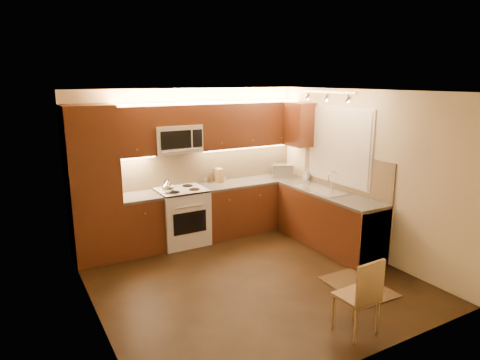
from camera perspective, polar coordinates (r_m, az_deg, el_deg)
floor at (r=5.94m, az=1.40°, el=-13.07°), size 4.00×4.00×0.01m
ceiling at (r=5.32m, az=1.56°, el=11.80°), size 4.00×4.00×0.01m
wall_back at (r=7.24m, az=-6.72°, el=2.17°), size 4.00×0.01×2.50m
wall_front at (r=4.00m, az=16.54°, el=-7.61°), size 4.00×0.01×2.50m
wall_left at (r=4.82m, az=-19.40°, el=-4.24°), size 0.01×4.00×2.50m
wall_right at (r=6.73m, az=16.23°, el=0.86°), size 0.01×4.00×2.50m
pantry at (r=6.52m, az=-19.09°, el=-0.63°), size 0.70×0.60×2.30m
base_cab_back_left at (r=6.86m, az=-13.20°, el=-5.82°), size 0.62×0.60×0.86m
counter_back_left at (r=6.73m, az=-13.40°, el=-2.20°), size 0.62×0.60×0.04m
base_cab_back_right at (r=7.64m, az=1.54°, el=-3.48°), size 1.92×0.60×0.86m
counter_back_right at (r=7.52m, az=1.56°, el=-0.20°), size 1.92×0.60×0.04m
base_cab_right at (r=7.02m, az=11.74°, el=-5.32°), size 0.60×2.00×0.86m
counter_right at (r=6.89m, az=11.91°, el=-1.77°), size 0.60×2.00×0.04m
dishwasher at (r=6.54m, az=15.79°, el=-6.95°), size 0.58×0.60×0.84m
backsplash_back at (r=7.38m, az=-4.18°, el=2.05°), size 3.30×0.02×0.60m
backsplash_right at (r=7.01m, az=13.82°, el=1.08°), size 0.02×2.00×0.60m
upper_cab_back_left at (r=6.66m, az=-14.17°, el=6.33°), size 0.62×0.35×0.75m
upper_cab_back_right at (r=7.46m, az=1.11°, el=7.45°), size 1.92×0.35×0.75m
upper_cab_bridge at (r=6.85m, az=-8.67°, el=8.62°), size 0.76×0.35×0.31m
upper_cab_right_corner at (r=7.55m, az=7.96°, el=7.39°), size 0.35×0.50×0.75m
stove at (r=7.04m, az=-7.76°, el=-4.84°), size 0.76×0.65×0.92m
microwave at (r=6.88m, az=-8.51°, el=5.50°), size 0.76×0.38×0.44m
window_frame at (r=7.04m, az=13.14°, el=4.49°), size 0.03×1.44×1.24m
window_blinds at (r=7.03m, az=13.02°, el=4.47°), size 0.02×1.36×1.16m
sink at (r=6.97m, az=11.14°, el=-0.74°), size 0.52×0.86×0.15m
faucet at (r=7.07m, az=12.28°, el=0.03°), size 0.20×0.04×0.30m
track_light_bar at (r=6.56m, az=11.58°, el=11.49°), size 0.04×1.20×0.03m
kettle at (r=6.68m, az=-9.62°, el=-0.81°), size 0.25×0.25×0.22m
toaster_oven at (r=7.84m, az=5.57°, el=1.30°), size 0.45×0.39×0.23m
knife_block at (r=7.39m, az=-2.83°, el=0.64°), size 0.12×0.18×0.24m
spice_jar_a at (r=7.33m, az=-4.64°, el=-0.04°), size 0.04×0.04×0.10m
spice_jar_b at (r=7.40m, az=-3.95°, el=0.05°), size 0.05×0.05×0.09m
spice_jar_c at (r=7.51m, az=-2.10°, el=0.28°), size 0.05×0.05×0.09m
spice_jar_d at (r=7.37m, az=-3.19°, el=0.07°), size 0.05×0.05×0.10m
soap_bottle at (r=7.63m, az=8.96°, el=0.77°), size 0.11×0.11×0.20m
rug at (r=5.93m, az=15.53°, el=-13.58°), size 0.63×0.93×0.01m
dining_chair at (r=4.81m, az=15.31°, el=-14.58°), size 0.39×0.39×0.86m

